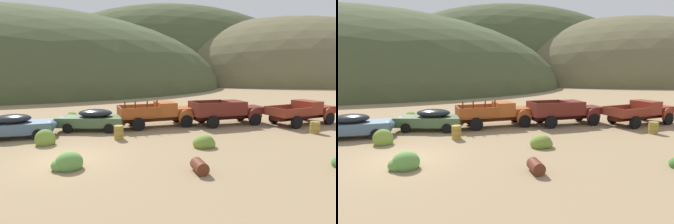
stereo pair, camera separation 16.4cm
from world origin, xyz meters
TOP-DOWN VIEW (x-y plane):
  - ground_plane at (0.00, 0.00)m, footprint 300.00×300.00m
  - hill_distant at (-20.12, 58.84)m, footprint 100.52×73.84m
  - hill_far_right at (25.78, 82.73)m, footprint 108.84×57.29m
  - hill_center at (67.14, 76.03)m, footprint 110.23×81.24m
  - car_chalk_blue at (-3.76, 5.17)m, footprint 4.60×2.32m
  - car_weathered_green at (0.52, 6.45)m, footprint 5.17×2.83m
  - truck_oxide_orange at (6.08, 6.89)m, footprint 6.31×3.00m
  - truck_oxblood at (11.61, 6.44)m, footprint 6.17×2.80m
  - truck_rust_red at (17.59, 5.35)m, footprint 6.26×3.41m
  - oil_drum_by_truck at (15.82, 2.23)m, footprint 0.66×0.66m
  - oil_drum_spare at (2.48, 3.50)m, footprint 0.64×0.64m
  - oil_drum_tipped at (5.70, -2.89)m, footprint 0.59×0.93m
  - bush_front_right at (-1.36, 11.29)m, footprint 1.02×1.19m
  - bush_between_trucks at (0.08, -1.24)m, footprint 1.38×1.08m
  - bush_back_edge at (7.23, 0.69)m, footprint 1.31×1.05m
  - bush_lone_scrub at (-1.76, 3.13)m, footprint 1.16×1.05m

SIDE VIEW (x-z plane):
  - ground_plane at x=0.00m, z-range 0.00..0.00m
  - hill_distant at x=-20.12m, z-range -18.54..18.54m
  - hill_far_right at x=25.78m, z-range -26.84..26.84m
  - hill_center at x=67.14m, z-range -22.61..22.61m
  - bush_front_right at x=-1.36m, z-range -0.21..0.64m
  - bush_back_edge at x=7.23m, z-range -0.22..0.68m
  - bush_between_trucks at x=0.08m, z-range -0.26..0.77m
  - oil_drum_tipped at x=5.70m, z-range 0.00..0.56m
  - bush_lone_scrub at x=-1.76m, z-range -0.29..0.89m
  - oil_drum_by_truck at x=15.82m, z-range 0.00..0.83m
  - oil_drum_spare at x=2.48m, z-range 0.00..0.88m
  - car_chalk_blue at x=-3.76m, z-range 0.03..1.60m
  - car_weathered_green at x=0.52m, z-range 0.03..1.60m
  - truck_rust_red at x=17.59m, z-range 0.05..1.94m
  - truck_oxide_orange at x=6.08m, z-range -0.08..2.08m
  - truck_oxblood at x=11.61m, z-range 0.06..1.97m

